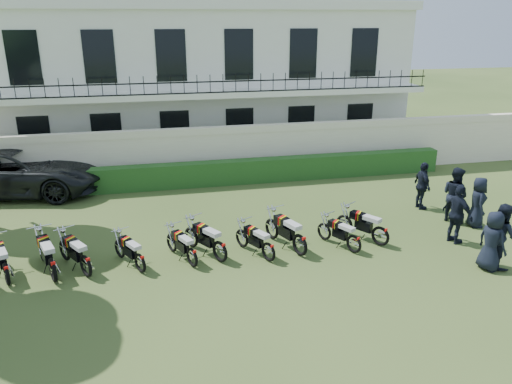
{
  "coord_description": "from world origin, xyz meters",
  "views": [
    {
      "loc": [
        -2.7,
        -12.66,
        6.69
      ],
      "look_at": [
        0.7,
        2.79,
        1.12
      ],
      "focal_mm": 35.0,
      "sensor_mm": 36.0,
      "label": 1
    }
  ],
  "objects_px": {
    "motorcycle_9": "(381,231)",
    "motorcycle_6": "(269,247)",
    "officer_0": "(492,241)",
    "officer_3": "(478,202)",
    "officer_2": "(457,214)",
    "motorcycle_5": "(220,246)",
    "motorcycle_1": "(52,265)",
    "motorcycle_2": "(85,261)",
    "motorcycle_4": "(192,253)",
    "motorcycle_8": "(354,240)",
    "officer_5": "(422,186)",
    "motorcycle_0": "(6,269)",
    "officer_1": "(501,235)",
    "officer_4": "(455,195)",
    "motorcycle_3": "(140,258)",
    "motorcycle_7": "(300,240)",
    "suv": "(18,171)"
  },
  "relations": [
    {
      "from": "motorcycle_1",
      "to": "officer_0",
      "type": "relative_size",
      "value": 1.17
    },
    {
      "from": "motorcycle_1",
      "to": "motorcycle_9",
      "type": "distance_m",
      "value": 9.46
    },
    {
      "from": "suv",
      "to": "officer_5",
      "type": "xyz_separation_m",
      "value": [
        14.79,
        -4.97,
        -0.04
      ]
    },
    {
      "from": "motorcycle_1",
      "to": "motorcycle_5",
      "type": "distance_m",
      "value": 4.49
    },
    {
      "from": "motorcycle_6",
      "to": "motorcycle_8",
      "type": "relative_size",
      "value": 1.02
    },
    {
      "from": "officer_2",
      "to": "motorcycle_4",
      "type": "bearing_deg",
      "value": 73.91
    },
    {
      "from": "motorcycle_3",
      "to": "officer_3",
      "type": "relative_size",
      "value": 0.92
    },
    {
      "from": "motorcycle_4",
      "to": "motorcycle_1",
      "type": "bearing_deg",
      "value": 156.68
    },
    {
      "from": "motorcycle_1",
      "to": "officer_1",
      "type": "relative_size",
      "value": 1.08
    },
    {
      "from": "suv",
      "to": "officer_2",
      "type": "height_order",
      "value": "officer_2"
    },
    {
      "from": "officer_3",
      "to": "motorcycle_2",
      "type": "bearing_deg",
      "value": 112.7
    },
    {
      "from": "motorcycle_3",
      "to": "motorcycle_6",
      "type": "distance_m",
      "value": 3.61
    },
    {
      "from": "motorcycle_9",
      "to": "officer_4",
      "type": "bearing_deg",
      "value": -10.94
    },
    {
      "from": "officer_3",
      "to": "motorcycle_0",
      "type": "bearing_deg",
      "value": 112.21
    },
    {
      "from": "motorcycle_6",
      "to": "officer_2",
      "type": "relative_size",
      "value": 0.87
    },
    {
      "from": "motorcycle_2",
      "to": "officer_0",
      "type": "xyz_separation_m",
      "value": [
        10.95,
        -1.91,
        0.37
      ]
    },
    {
      "from": "motorcycle_1",
      "to": "officer_1",
      "type": "distance_m",
      "value": 12.28
    },
    {
      "from": "motorcycle_5",
      "to": "officer_0",
      "type": "xyz_separation_m",
      "value": [
        7.28,
        -2.01,
        0.36
      ]
    },
    {
      "from": "motorcycle_0",
      "to": "motorcycle_3",
      "type": "height_order",
      "value": "motorcycle_0"
    },
    {
      "from": "motorcycle_0",
      "to": "motorcycle_5",
      "type": "distance_m",
      "value": 5.65
    },
    {
      "from": "officer_2",
      "to": "officer_3",
      "type": "height_order",
      "value": "officer_2"
    },
    {
      "from": "motorcycle_8",
      "to": "suv",
      "type": "height_order",
      "value": "suv"
    },
    {
      "from": "officer_4",
      "to": "motorcycle_6",
      "type": "bearing_deg",
      "value": 89.49
    },
    {
      "from": "motorcycle_3",
      "to": "motorcycle_6",
      "type": "height_order",
      "value": "motorcycle_6"
    },
    {
      "from": "officer_3",
      "to": "officer_4",
      "type": "distance_m",
      "value": 0.76
    },
    {
      "from": "officer_1",
      "to": "motorcycle_7",
      "type": "bearing_deg",
      "value": 78.5
    },
    {
      "from": "motorcycle_0",
      "to": "officer_1",
      "type": "bearing_deg",
      "value": -29.17
    },
    {
      "from": "motorcycle_4",
      "to": "suv",
      "type": "xyz_separation_m",
      "value": [
        -6.12,
        7.76,
        0.47
      ]
    },
    {
      "from": "officer_5",
      "to": "motorcycle_4",
      "type": "bearing_deg",
      "value": 110.2
    },
    {
      "from": "motorcycle_0",
      "to": "motorcycle_6",
      "type": "xyz_separation_m",
      "value": [
        7.02,
        -0.14,
        -0.03
      ]
    },
    {
      "from": "motorcycle_2",
      "to": "motorcycle_8",
      "type": "height_order",
      "value": "motorcycle_2"
    },
    {
      "from": "motorcycle_5",
      "to": "motorcycle_6",
      "type": "height_order",
      "value": "motorcycle_5"
    },
    {
      "from": "motorcycle_8",
      "to": "officer_5",
      "type": "bearing_deg",
      "value": 9.77
    },
    {
      "from": "motorcycle_2",
      "to": "motorcycle_5",
      "type": "xyz_separation_m",
      "value": [
        3.66,
        0.09,
        0.01
      ]
    },
    {
      "from": "officer_5",
      "to": "officer_0",
      "type": "bearing_deg",
      "value": 175.4
    },
    {
      "from": "officer_0",
      "to": "officer_3",
      "type": "distance_m",
      "value": 3.18
    },
    {
      "from": "motorcycle_6",
      "to": "motorcycle_8",
      "type": "bearing_deg",
      "value": -27.99
    },
    {
      "from": "motorcycle_9",
      "to": "officer_2",
      "type": "xyz_separation_m",
      "value": [
        2.39,
        -0.24,
        0.45
      ]
    },
    {
      "from": "officer_0",
      "to": "officer_3",
      "type": "xyz_separation_m",
      "value": [
        1.52,
        2.79,
        -0.0
      ]
    },
    {
      "from": "motorcycle_1",
      "to": "motorcycle_3",
      "type": "height_order",
      "value": "motorcycle_1"
    },
    {
      "from": "motorcycle_0",
      "to": "motorcycle_3",
      "type": "distance_m",
      "value": 3.42
    },
    {
      "from": "suv",
      "to": "officer_4",
      "type": "height_order",
      "value": "officer_4"
    },
    {
      "from": "motorcycle_2",
      "to": "officer_3",
      "type": "xyz_separation_m",
      "value": [
        12.47,
        0.88,
        0.36
      ]
    },
    {
      "from": "motorcycle_1",
      "to": "suv",
      "type": "xyz_separation_m",
      "value": [
        -2.44,
        7.84,
        0.39
      ]
    },
    {
      "from": "motorcycle_3",
      "to": "officer_1",
      "type": "distance_m",
      "value": 10.06
    },
    {
      "from": "motorcycle_9",
      "to": "motorcycle_6",
      "type": "bearing_deg",
      "value": 151.26
    },
    {
      "from": "motorcycle_0",
      "to": "officer_0",
      "type": "height_order",
      "value": "officer_0"
    },
    {
      "from": "motorcycle_8",
      "to": "officer_1",
      "type": "relative_size",
      "value": 0.85
    },
    {
      "from": "motorcycle_2",
      "to": "officer_0",
      "type": "height_order",
      "value": "officer_0"
    },
    {
      "from": "motorcycle_5",
      "to": "officer_1",
      "type": "xyz_separation_m",
      "value": [
        7.67,
        -1.87,
        0.43
      ]
    }
  ]
}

